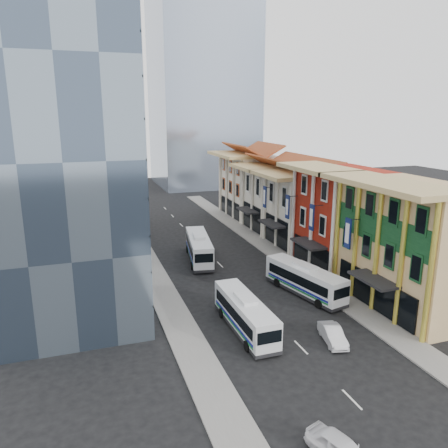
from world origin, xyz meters
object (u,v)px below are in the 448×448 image
object	(u,v)px
bus_right	(305,279)
sedan_right	(333,335)
office_tower	(65,149)
bus_left_near	(245,313)
shophouse_tan	(413,246)
bus_left_far	(199,247)

from	to	relation	value
bus_right	sedan_right	bearing A→B (deg)	-118.57
office_tower	bus_right	bearing A→B (deg)	-20.71
office_tower	bus_left_near	distance (m)	23.67
office_tower	sedan_right	xyz separation A→B (m)	(19.87, -18.06, -14.34)
shophouse_tan	sedan_right	bearing A→B (deg)	-159.94
bus_left_far	bus_right	size ratio (longest dim) A/B	1.05
shophouse_tan	bus_right	distance (m)	11.02
shophouse_tan	office_tower	xyz separation A→B (m)	(-31.00, 14.00, 9.00)
bus_left_near	bus_right	bearing A→B (deg)	30.86
bus_left_far	bus_right	xyz separation A→B (m)	(7.50, -14.03, -0.09)
bus_right	office_tower	bearing A→B (deg)	146.10
bus_left_near	bus_right	world-z (taller)	bus_right
bus_left_far	bus_right	distance (m)	15.91
shophouse_tan	office_tower	size ratio (longest dim) A/B	0.47
office_tower	bus_left_near	world-z (taller)	office_tower
bus_left_far	sedan_right	xyz separation A→B (m)	(4.87, -23.59, -1.07)
shophouse_tan	office_tower	distance (m)	35.19
shophouse_tan	office_tower	bearing A→B (deg)	155.70
shophouse_tan	bus_left_near	world-z (taller)	shophouse_tan
office_tower	bus_left_near	size ratio (longest dim) A/B	3.00
bus_left_near	bus_left_far	distance (m)	19.43
shophouse_tan	bus_left_far	world-z (taller)	shophouse_tan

